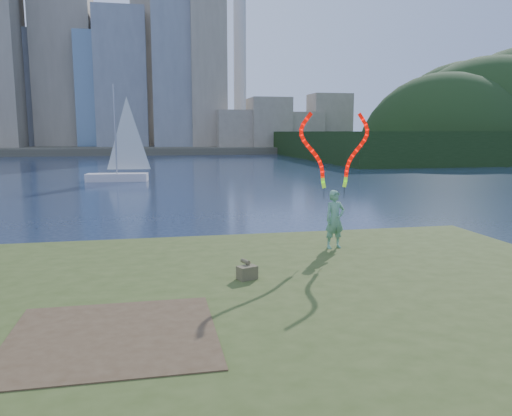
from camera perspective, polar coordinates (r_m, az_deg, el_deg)
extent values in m
plane|color=#17233B|center=(11.68, -3.63, -11.11)|extent=(320.00, 320.00, 0.00)
cube|color=#384719|center=(9.33, -1.42, -15.37)|extent=(20.00, 18.00, 0.30)
cube|color=#384719|center=(9.51, -1.75, -13.27)|extent=(17.00, 15.00, 0.30)
cube|color=#384719|center=(9.60, -1.97, -11.45)|extent=(14.00, 12.00, 0.30)
cube|color=#47331E|center=(8.34, -16.04, -13.83)|extent=(3.20, 3.00, 0.02)
cube|color=#4D4839|center=(105.95, -10.85, 6.74)|extent=(320.00, 40.00, 1.20)
cylinder|color=silver|center=(117.53, -1.88, 21.60)|extent=(2.80, 2.80, 58.00)
cube|color=black|center=(90.67, 27.15, 6.52)|extent=(70.00, 42.00, 4.00)
imported|color=#136C37|center=(13.76, 9.00, -1.29)|extent=(0.64, 0.48, 1.59)
cylinder|color=black|center=(13.59, 7.77, 1.70)|extent=(0.02, 0.02, 0.30)
cylinder|color=black|center=(13.92, 10.04, 1.81)|extent=(0.02, 0.02, 0.30)
cube|color=brown|center=(10.87, -1.03, -7.39)|extent=(0.47, 0.40, 0.29)
cylinder|color=brown|center=(11.00, -1.21, -6.15)|extent=(0.19, 0.29, 0.10)
cube|color=silver|center=(41.86, -15.58, 3.36)|extent=(4.93, 1.97, 0.67)
cylinder|color=gray|center=(41.70, -15.79, 8.49)|extent=(0.13, 0.13, 7.31)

